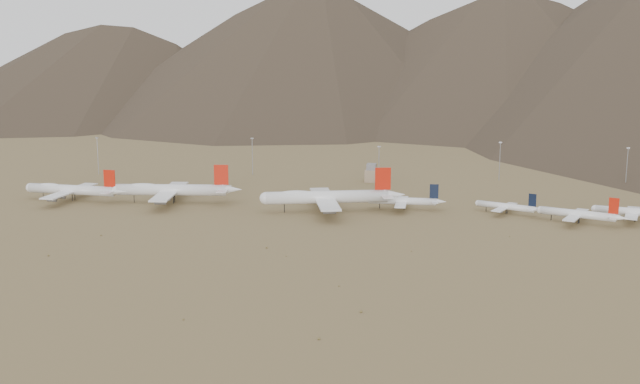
% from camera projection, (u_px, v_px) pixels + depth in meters
% --- Properties ---
extents(ground, '(3000.00, 3000.00, 0.00)m').
position_uv_depth(ground, '(282.00, 220.00, 416.39)').
color(ground, olive).
rests_on(ground, ground).
extents(widebody_west, '(64.41, 49.44, 19.12)m').
position_uv_depth(widebody_west, '(72.00, 190.00, 464.01)').
color(widebody_west, white).
rests_on(widebody_west, ground).
extents(widebody_centre, '(74.62, 58.19, 22.31)m').
position_uv_depth(widebody_centre, '(172.00, 190.00, 457.77)').
color(widebody_centre, white).
rests_on(widebody_centre, ground).
extents(widebody_east, '(77.26, 61.39, 23.75)m').
position_uv_depth(widebody_east, '(328.00, 197.00, 435.05)').
color(widebody_east, white).
rests_on(widebody_east, ground).
extents(narrowbody_a, '(44.12, 31.63, 14.55)m').
position_uv_depth(narrowbody_a, '(405.00, 201.00, 441.20)').
color(narrowbody_a, white).
rests_on(narrowbody_a, ground).
extents(narrowbody_b, '(35.78, 26.84, 12.44)m').
position_uv_depth(narrowbody_b, '(507.00, 207.00, 430.06)').
color(narrowbody_b, white).
rests_on(narrowbody_b, ground).
extents(narrowbody_c, '(43.61, 32.53, 14.98)m').
position_uv_depth(narrowbody_c, '(580.00, 214.00, 407.97)').
color(narrowbody_c, white).
rests_on(narrowbody_c, ground).
extents(narrowbody_d, '(45.28, 33.22, 15.14)m').
position_uv_depth(narrowbody_d, '(636.00, 212.00, 412.37)').
color(narrowbody_d, white).
rests_on(narrowbody_d, ground).
extents(control_tower, '(8.00, 8.00, 12.00)m').
position_uv_depth(control_tower, '(371.00, 174.00, 524.76)').
color(control_tower, tan).
rests_on(control_tower, ground).
extents(mast_far_west, '(2.00, 0.60, 25.70)m').
position_uv_depth(mast_far_west, '(98.00, 154.00, 552.36)').
color(mast_far_west, gray).
rests_on(mast_far_west, ground).
extents(mast_west, '(2.00, 0.60, 25.70)m').
position_uv_depth(mast_west, '(252.00, 154.00, 548.95)').
color(mast_west, gray).
rests_on(mast_west, ground).
extents(mast_centre, '(2.00, 0.60, 25.70)m').
position_uv_depth(mast_centre, '(379.00, 164.00, 508.31)').
color(mast_centre, gray).
rests_on(mast_centre, ground).
extents(mast_east, '(2.00, 0.60, 25.70)m').
position_uv_depth(mast_east, '(500.00, 159.00, 528.32)').
color(mast_east, gray).
rests_on(mast_east, ground).
extents(mast_far_east, '(2.00, 0.60, 25.70)m').
position_uv_depth(mast_far_east, '(627.00, 166.00, 502.19)').
color(mast_far_east, gray).
rests_on(mast_far_east, ground).
extents(desert_scrub, '(433.12, 167.32, 0.86)m').
position_uv_depth(desert_scrub, '(297.00, 267.00, 330.20)').
color(desert_scrub, olive).
rests_on(desert_scrub, ground).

